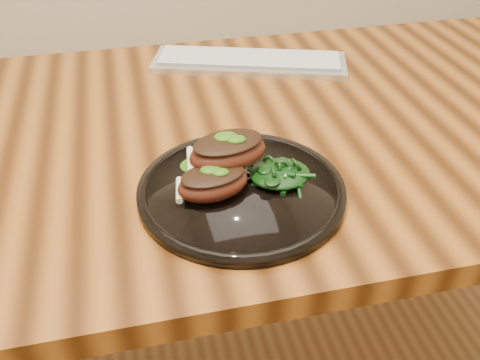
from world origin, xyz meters
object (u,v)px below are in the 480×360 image
desk (213,167)px  keyboard (249,61)px  lamb_chop_front (213,182)px  greens_heap (280,170)px  plate (241,190)px

desk → keyboard: 0.29m
lamb_chop_front → keyboard: lamb_chop_front is taller
greens_heap → keyboard: 0.44m
lamb_chop_front → desk: bearing=80.0°
lamb_chop_front → plate: bearing=13.7°
desk → plate: bearing=-88.2°
keyboard → lamb_chop_front: bearing=-109.9°
plate → greens_heap: bearing=5.2°
plate → keyboard: bearing=74.8°
plate → desk: bearing=91.8°
desk → lamb_chop_front: lamb_chop_front is taller
desk → greens_heap: size_ratio=18.00×
plate → greens_heap: greens_heap is taller
desk → keyboard: size_ratio=3.76×
greens_heap → keyboard: bearing=82.0°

